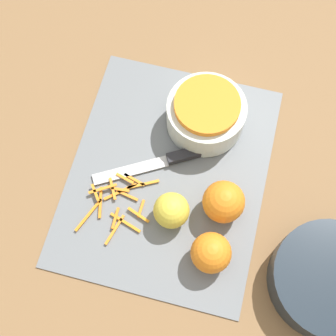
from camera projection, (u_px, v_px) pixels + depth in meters
ground_plane at (168, 175)px, 0.90m from camera, size 4.00×4.00×0.00m
cutting_board at (168, 174)px, 0.89m from camera, size 0.46×0.37×0.01m
bowl_speckled at (206, 113)px, 0.89m from camera, size 0.15×0.15×0.08m
bowl_dark at (328, 280)px, 0.80m from camera, size 0.20×0.20×0.06m
knife at (181, 156)px, 0.90m from camera, size 0.15×0.23×0.02m
orange_left at (211, 253)px, 0.80m from camera, size 0.07×0.07×0.07m
orange_right at (224, 202)px, 0.83m from camera, size 0.08×0.08×0.08m
lemon at (171, 210)px, 0.83m from camera, size 0.07×0.07×0.07m
peel_pile at (118, 201)px, 0.87m from camera, size 0.14×0.13×0.01m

